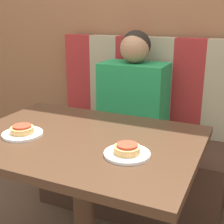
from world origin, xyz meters
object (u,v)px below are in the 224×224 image
Objects in this scene: person at (134,92)px; plate_left at (23,134)px; plate_right at (127,154)px; pizza_left at (22,129)px; pizza_right at (127,149)px.

person reaches higher than plate_left.
pizza_left is at bearing -180.00° from plate_right.
plate_right is at bearing 90.00° from pizza_right.
person is 6.45× the size of pizza_right.
person reaches higher than pizza_left.
plate_left is (-0.25, -0.73, -0.05)m from person.
pizza_right is (0.00, -0.00, 0.02)m from plate_right.
plate_left is at bearing 180.00° from pizza_right.
plate_right is 0.50m from pizza_left.
person is at bearing 71.21° from plate_left.
pizza_right reaches higher than plate_right.
plate_right is 0.02m from pizza_right.
person is at bearing 71.21° from pizza_left.
pizza_right is at bearing -90.00° from plate_right.
pizza_left is (-0.50, -0.00, 0.02)m from plate_right.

